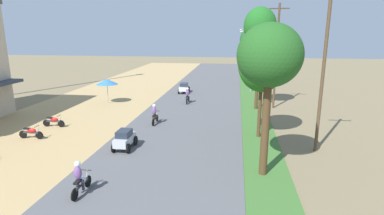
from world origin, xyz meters
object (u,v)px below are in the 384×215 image
(vendor_umbrella, at_px, (107,82))
(motorbike_ahead_third, at_px, (80,178))
(parked_motorbike_third, at_px, (54,121))
(median_tree_third, at_px, (260,27))
(median_tree_fourth, at_px, (252,41))
(motorbike_ahead_fourth, at_px, (155,114))
(car_sedan_white, at_px, (184,87))
(streetlamp_mid, at_px, (249,49))
(parked_motorbike_second, at_px, (31,132))
(car_hatchback_silver, at_px, (125,139))
(streetlamp_near, at_px, (252,56))
(median_tree_second, at_px, (262,63))
(utility_pole_near, at_px, (276,55))
(utility_pole_far, at_px, (323,71))
(median_tree_nearest, at_px, (270,57))
(motorbike_ahead_fifth, at_px, (188,96))

(vendor_umbrella, distance_m, motorbike_ahead_third, 18.97)
(parked_motorbike_third, distance_m, median_tree_third, 19.34)
(median_tree_fourth, bearing_deg, vendor_umbrella, -139.25)
(motorbike_ahead_fourth, bearing_deg, parked_motorbike_third, -166.13)
(parked_motorbike_third, relative_size, car_sedan_white, 0.80)
(car_sedan_white, bearing_deg, median_tree_fourth, 38.21)
(vendor_umbrella, xyz_separation_m, median_tree_fourth, (15.07, 12.98, 3.88))
(vendor_umbrella, height_order, motorbike_ahead_third, vendor_umbrella)
(streetlamp_mid, xyz_separation_m, motorbike_ahead_third, (-8.68, -39.34, -3.72))
(parked_motorbike_second, relative_size, car_hatchback_silver, 0.90)
(median_tree_fourth, bearing_deg, streetlamp_mid, 90.25)
(streetlamp_near, distance_m, motorbike_ahead_fourth, 17.85)
(median_tree_second, xyz_separation_m, motorbike_ahead_third, (-8.52, -9.32, -4.38))
(vendor_umbrella, height_order, median_tree_fourth, median_tree_fourth)
(parked_motorbike_third, xyz_separation_m, median_tree_fourth, (15.87, 21.48, 5.63))
(utility_pole_near, xyz_separation_m, utility_pole_far, (1.36, -11.15, -0.10))
(parked_motorbike_third, distance_m, motorbike_ahead_third, 11.75)
(median_tree_nearest, height_order, streetlamp_near, median_tree_nearest)
(car_sedan_white, bearing_deg, car_hatchback_silver, -91.79)
(parked_motorbike_third, distance_m, streetlamp_near, 23.78)
(parked_motorbike_third, bearing_deg, motorbike_ahead_third, -52.49)
(utility_pole_far, bearing_deg, motorbike_ahead_fifth, 130.50)
(median_tree_third, bearing_deg, motorbike_ahead_fourth, -142.70)
(median_tree_nearest, xyz_separation_m, streetlamp_mid, (0.33, 36.00, -1.52))
(streetlamp_mid, xyz_separation_m, car_hatchback_silver, (-8.70, -33.68, -3.83))
(median_tree_second, bearing_deg, vendor_umbrella, 150.23)
(vendor_umbrella, xyz_separation_m, median_tree_nearest, (14.70, -14.48, 3.79))
(streetlamp_near, distance_m, motorbike_ahead_fifth, 10.87)
(parked_motorbike_second, height_order, vendor_umbrella, vendor_umbrella)
(median_tree_second, distance_m, car_hatchback_silver, 10.31)
(median_tree_fourth, xyz_separation_m, motorbike_ahead_fifth, (-6.82, -11.88, -5.33))
(median_tree_fourth, relative_size, motorbike_ahead_third, 4.51)
(median_tree_nearest, xyz_separation_m, streetlamp_near, (0.33, 23.30, -1.69))
(streetlamp_near, relative_size, motorbike_ahead_third, 4.17)
(parked_motorbike_second, distance_m, parked_motorbike_third, 2.78)
(median_tree_second, relative_size, motorbike_ahead_fourth, 3.97)
(median_tree_nearest, xyz_separation_m, car_hatchback_silver, (-8.37, 2.31, -5.35))
(streetlamp_near, bearing_deg, parked_motorbike_second, -128.14)
(streetlamp_mid, distance_m, utility_pole_far, 32.29)
(median_tree_fourth, bearing_deg, motorbike_ahead_fourth, -112.86)
(median_tree_fourth, height_order, motorbike_ahead_fourth, median_tree_fourth)
(vendor_umbrella, xyz_separation_m, streetlamp_mid, (15.03, 21.52, 2.27))
(car_hatchback_silver, distance_m, motorbike_ahead_fourth, 5.57)
(median_tree_nearest, height_order, car_hatchback_silver, median_tree_nearest)
(parked_motorbike_third, xyz_separation_m, streetlamp_near, (15.84, 17.32, 3.85))
(median_tree_fourth, distance_m, utility_pole_far, 23.83)
(vendor_umbrella, distance_m, car_sedan_white, 9.67)
(median_tree_third, height_order, motorbike_ahead_fourth, median_tree_third)
(parked_motorbike_second, bearing_deg, median_tree_fourth, 56.89)
(median_tree_second, xyz_separation_m, streetlamp_near, (0.17, 17.33, -0.83))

